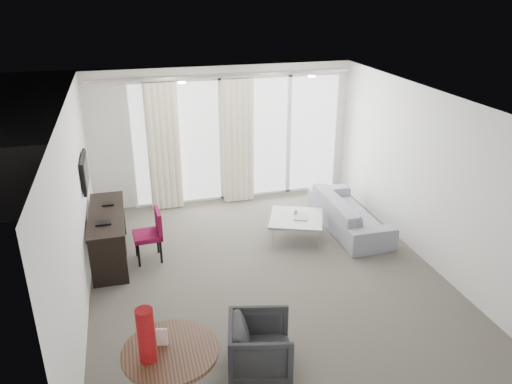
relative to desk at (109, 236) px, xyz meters
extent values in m
cube|color=#514D44|center=(2.21, -1.12, -0.39)|extent=(5.00, 6.00, 0.00)
cube|color=white|center=(2.21, -1.12, 2.21)|extent=(5.00, 6.00, 0.00)
cube|color=silver|center=(-0.29, -1.12, 0.91)|extent=(0.00, 6.00, 2.60)
cube|color=silver|center=(4.71, -1.12, 0.91)|extent=(0.00, 6.00, 2.60)
cube|color=silver|center=(2.21, -4.12, 0.91)|extent=(5.00, 0.00, 2.60)
cylinder|color=#FFE0B2|center=(1.31, 0.48, 2.20)|extent=(0.12, 0.12, 0.02)
cylinder|color=#FFE0B2|center=(3.41, 0.48, 2.20)|extent=(0.12, 0.12, 0.02)
cylinder|color=maroon|center=(0.41, -3.34, 0.27)|extent=(0.33, 0.33, 1.31)
imported|color=#29292C|center=(1.61, -2.93, -0.07)|extent=(0.83, 0.82, 0.63)
imported|color=gray|center=(4.03, 0.02, -0.10)|extent=(0.79, 2.02, 0.59)
cube|color=#4D4D50|center=(2.51, 3.38, -0.45)|extent=(5.60, 3.00, 0.12)
camera|label=1|loc=(0.43, -7.14, 3.61)|focal=35.00mm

